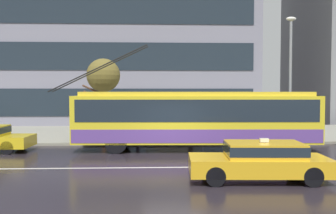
{
  "coord_description": "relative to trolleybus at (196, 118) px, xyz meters",
  "views": [
    {
      "loc": [
        -0.85,
        -15.04,
        2.93
      ],
      "look_at": [
        -0.11,
        2.85,
        2.16
      ],
      "focal_mm": 38.83,
      "sensor_mm": 36.0,
      "label": 1
    }
  ],
  "objects": [
    {
      "name": "ground_plane",
      "position": [
        -1.29,
        -3.01,
        -1.6
      ],
      "size": [
        160.0,
        160.0,
        0.0
      ],
      "primitive_type": "plane",
      "color": "#252027"
    },
    {
      "name": "sidewalk_slab",
      "position": [
        -1.29,
        6.6,
        -1.53
      ],
      "size": [
        80.0,
        10.0,
        0.14
      ],
      "primitive_type": "cube",
      "color": "gray",
      "rests_on": "ground_plane"
    },
    {
      "name": "lane_centre_line",
      "position": [
        -1.29,
        -4.21,
        -1.6
      ],
      "size": [
        72.0,
        0.14,
        0.01
      ],
      "primitive_type": "cube",
      "color": "silver",
      "rests_on": "ground_plane"
    },
    {
      "name": "trolleybus",
      "position": [
        0.0,
        0.0,
        0.0
      ],
      "size": [
        13.28,
        2.92,
        5.23
      ],
      "color": "yellow",
      "rests_on": "ground_plane"
    },
    {
      "name": "taxi_oncoming_near",
      "position": [
        1.39,
        -6.38,
        -0.9
      ],
      "size": [
        4.6,
        1.98,
        1.39
      ],
      "color": "gold",
      "rests_on": "ground_plane"
    },
    {
      "name": "bus_shelter",
      "position": [
        -0.88,
        3.75,
        0.51
      ],
      "size": [
        3.6,
        1.72,
        2.64
      ],
      "color": "gray",
      "rests_on": "sidewalk_slab"
    },
    {
      "name": "pedestrian_at_shelter",
      "position": [
        4.0,
        2.29,
        0.14
      ],
      "size": [
        1.3,
        1.3,
        2.02
      ],
      "color": "#28384A",
      "rests_on": "sidewalk_slab"
    },
    {
      "name": "pedestrian_approaching_curb",
      "position": [
        -2.99,
        2.15,
        -0.45
      ],
      "size": [
        0.49,
        0.49,
        1.71
      ],
      "color": "#2D2B4F",
      "rests_on": "sidewalk_slab"
    },
    {
      "name": "pedestrian_walking_past",
      "position": [
        0.01,
        2.47,
        -0.51
      ],
      "size": [
        0.45,
        0.45,
        1.62
      ],
      "color": "#5D4C4F",
      "rests_on": "sidewalk_slab"
    },
    {
      "name": "pedestrian_waiting_by_pole",
      "position": [
        3.21,
        4.23,
        0.04
      ],
      "size": [
        1.03,
        1.03,
        1.89
      ],
      "color": "#5A524A",
      "rests_on": "sidewalk_slab"
    },
    {
      "name": "street_lamp",
      "position": [
        5.84,
        2.76,
        2.7
      ],
      "size": [
        0.6,
        0.32,
        7.09
      ],
      "color": "gray",
      "rests_on": "sidewalk_slab"
    },
    {
      "name": "street_tree_bare",
      "position": [
        -5.27,
        5.08,
        2.28
      ],
      "size": [
        2.34,
        2.33,
        4.86
      ],
      "color": "brown",
      "rests_on": "sidewalk_slab"
    }
  ]
}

